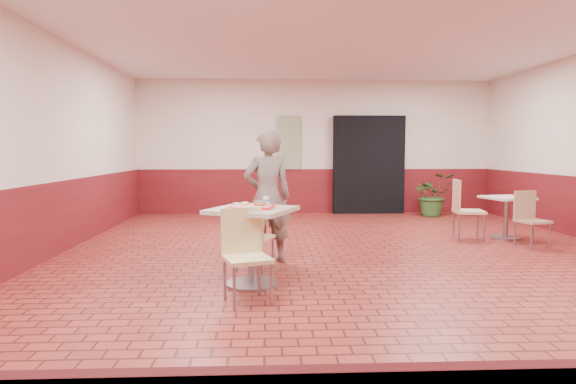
{
  "coord_description": "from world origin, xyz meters",
  "views": [
    {
      "loc": [
        -1.11,
        -5.9,
        1.43
      ],
      "look_at": [
        -0.86,
        -0.38,
        0.95
      ],
      "focal_mm": 30.0,
      "sensor_mm": 36.0,
      "label": 1
    }
  ],
  "objects_px": {
    "potted_plant": "(433,195)",
    "customer": "(267,197)",
    "chair_main_front": "(245,250)",
    "serving_tray": "(252,207)",
    "ring_donut": "(245,203)",
    "chair_second_front": "(529,216)",
    "chair_second_left": "(464,206)",
    "main_table": "(252,233)",
    "second_table": "(506,210)",
    "chair_main_back": "(252,233)",
    "paper_cup": "(266,200)",
    "long_john_donut": "(261,203)"
  },
  "relations": [
    {
      "from": "chair_main_front",
      "to": "serving_tray",
      "type": "bearing_deg",
      "value": 65.41
    },
    {
      "from": "main_table",
      "to": "long_john_donut",
      "type": "xyz_separation_m",
      "value": [
        0.09,
        -0.01,
        0.32
      ]
    },
    {
      "from": "serving_tray",
      "to": "second_table",
      "type": "bearing_deg",
      "value": 32.21
    },
    {
      "from": "paper_cup",
      "to": "customer",
      "type": "bearing_deg",
      "value": 88.95
    },
    {
      "from": "main_table",
      "to": "chair_second_front",
      "type": "xyz_separation_m",
      "value": [
        4.05,
        1.88,
        -0.1
      ]
    },
    {
      "from": "ring_donut",
      "to": "potted_plant",
      "type": "height_order",
      "value": "potted_plant"
    },
    {
      "from": "customer",
      "to": "paper_cup",
      "type": "height_order",
      "value": "customer"
    },
    {
      "from": "potted_plant",
      "to": "serving_tray",
      "type": "bearing_deg",
      "value": -125.84
    },
    {
      "from": "chair_main_back",
      "to": "potted_plant",
      "type": "relative_size",
      "value": 0.88
    },
    {
      "from": "customer",
      "to": "paper_cup",
      "type": "xyz_separation_m",
      "value": [
        -0.02,
        -0.96,
        0.05
      ]
    },
    {
      "from": "customer",
      "to": "chair_second_front",
      "type": "distance_m",
      "value": 3.99
    },
    {
      "from": "serving_tray",
      "to": "ring_donut",
      "type": "bearing_deg",
      "value": 140.59
    },
    {
      "from": "customer",
      "to": "chair_second_left",
      "type": "bearing_deg",
      "value": -168.47
    },
    {
      "from": "main_table",
      "to": "chair_main_front",
      "type": "bearing_deg",
      "value": -95.87
    },
    {
      "from": "customer",
      "to": "serving_tray",
      "type": "xyz_separation_m",
      "value": [
        -0.16,
        -1.04,
        -0.0
      ]
    },
    {
      "from": "customer",
      "to": "chair_second_left",
      "type": "xyz_separation_m",
      "value": [
        3.14,
        1.43,
        -0.31
      ]
    },
    {
      "from": "chair_second_left",
      "to": "paper_cup",
      "type": "bearing_deg",
      "value": 136.03
    },
    {
      "from": "chair_main_back",
      "to": "chair_second_left",
      "type": "relative_size",
      "value": 0.85
    },
    {
      "from": "second_table",
      "to": "chair_second_left",
      "type": "height_order",
      "value": "chair_second_left"
    },
    {
      "from": "customer",
      "to": "long_john_donut",
      "type": "height_order",
      "value": "customer"
    },
    {
      "from": "ring_donut",
      "to": "long_john_donut",
      "type": "distance_m",
      "value": 0.19
    },
    {
      "from": "main_table",
      "to": "chair_second_front",
      "type": "bearing_deg",
      "value": 24.88
    },
    {
      "from": "paper_cup",
      "to": "potted_plant",
      "type": "height_order",
      "value": "potted_plant"
    },
    {
      "from": "chair_main_back",
      "to": "potted_plant",
      "type": "height_order",
      "value": "potted_plant"
    },
    {
      "from": "potted_plant",
      "to": "customer",
      "type": "bearing_deg",
      "value": -130.77
    },
    {
      "from": "chair_main_back",
      "to": "customer",
      "type": "xyz_separation_m",
      "value": [
        0.18,
        0.42,
        0.39
      ]
    },
    {
      "from": "customer",
      "to": "second_table",
      "type": "bearing_deg",
      "value": -171.76
    },
    {
      "from": "customer",
      "to": "second_table",
      "type": "relative_size",
      "value": 2.48
    },
    {
      "from": "chair_second_left",
      "to": "ring_donut",
      "type": "bearing_deg",
      "value": 134.32
    },
    {
      "from": "chair_main_back",
      "to": "serving_tray",
      "type": "xyz_separation_m",
      "value": [
        0.02,
        -0.62,
        0.38
      ]
    },
    {
      "from": "paper_cup",
      "to": "chair_main_back",
      "type": "bearing_deg",
      "value": 107.07
    },
    {
      "from": "main_table",
      "to": "long_john_donut",
      "type": "distance_m",
      "value": 0.33
    },
    {
      "from": "serving_tray",
      "to": "paper_cup",
      "type": "xyz_separation_m",
      "value": [
        0.15,
        0.08,
        0.06
      ]
    },
    {
      "from": "chair_main_back",
      "to": "ring_donut",
      "type": "distance_m",
      "value": 0.69
    },
    {
      "from": "long_john_donut",
      "to": "chair_second_left",
      "type": "bearing_deg",
      "value": 37.73
    },
    {
      "from": "long_john_donut",
      "to": "potted_plant",
      "type": "height_order",
      "value": "potted_plant"
    },
    {
      "from": "main_table",
      "to": "potted_plant",
      "type": "height_order",
      "value": "potted_plant"
    },
    {
      "from": "long_john_donut",
      "to": "chair_second_left",
      "type": "xyz_separation_m",
      "value": [
        3.21,
        2.48,
        -0.34
      ]
    },
    {
      "from": "ring_donut",
      "to": "chair_second_front",
      "type": "distance_m",
      "value": 4.52
    },
    {
      "from": "ring_donut",
      "to": "chair_main_back",
      "type": "bearing_deg",
      "value": 83.6
    },
    {
      "from": "main_table",
      "to": "chair_second_left",
      "type": "height_order",
      "value": "chair_second_left"
    },
    {
      "from": "main_table",
      "to": "serving_tray",
      "type": "bearing_deg",
      "value": 45.0
    },
    {
      "from": "serving_tray",
      "to": "chair_second_front",
      "type": "xyz_separation_m",
      "value": [
        4.05,
        1.88,
        -0.38
      ]
    },
    {
      "from": "second_table",
      "to": "chair_second_left",
      "type": "bearing_deg",
      "value": -174.27
    },
    {
      "from": "chair_main_back",
      "to": "ring_donut",
      "type": "height_order",
      "value": "ring_donut"
    },
    {
      "from": "main_table",
      "to": "customer",
      "type": "bearing_deg",
      "value": 81.0
    },
    {
      "from": "second_table",
      "to": "chair_second_front",
      "type": "height_order",
      "value": "chair_second_front"
    },
    {
      "from": "chair_main_front",
      "to": "potted_plant",
      "type": "bearing_deg",
      "value": 37.6
    },
    {
      "from": "main_table",
      "to": "potted_plant",
      "type": "xyz_separation_m",
      "value": [
        3.76,
        5.21,
        -0.09
      ]
    },
    {
      "from": "main_table",
      "to": "long_john_donut",
      "type": "relative_size",
      "value": 5.22
    }
  ]
}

